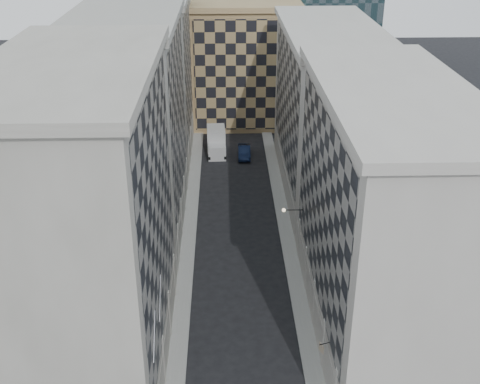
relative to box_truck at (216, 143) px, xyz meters
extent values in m
cube|color=gray|center=(-2.81, -23.52, -1.40)|extent=(1.50, 100.00, 0.15)
cube|color=gray|center=(7.69, -23.52, -1.40)|extent=(1.50, 100.00, 0.15)
cube|color=gray|center=(-8.56, -42.52, 10.02)|extent=(10.00, 22.00, 23.00)
cube|color=gray|center=(-3.68, -42.52, 11.52)|extent=(0.25, 19.36, 18.00)
cube|color=gray|center=(-3.76, -42.52, 0.12)|extent=(0.45, 21.12, 3.20)
cube|color=gray|center=(-8.56, -42.52, 21.87)|extent=(10.80, 22.80, 0.70)
cylinder|color=gray|center=(-3.91, -45.27, 0.72)|extent=(0.90, 0.90, 4.40)
cylinder|color=gray|center=(-3.91, -39.77, 0.72)|extent=(0.90, 0.90, 4.40)
cylinder|color=gray|center=(-3.91, -34.27, 0.72)|extent=(0.90, 0.90, 4.40)
cube|color=#99988E|center=(-8.56, -20.52, 9.52)|extent=(10.00, 22.00, 22.00)
cube|color=gray|center=(-3.68, -20.52, 11.02)|extent=(0.25, 19.36, 17.00)
cube|color=#99988E|center=(-3.76, -20.52, 0.12)|extent=(0.45, 21.12, 3.20)
cube|color=#99988E|center=(-8.56, -20.52, 20.87)|extent=(10.80, 22.80, 0.70)
cylinder|color=#99988E|center=(-3.91, -28.77, 0.72)|extent=(0.90, 0.90, 4.40)
cylinder|color=#99988E|center=(-3.91, -23.27, 0.72)|extent=(0.90, 0.90, 4.40)
cylinder|color=#99988E|center=(-3.91, -17.77, 0.72)|extent=(0.90, 0.90, 4.40)
cylinder|color=#99988E|center=(-3.91, -12.27, 0.72)|extent=(0.90, 0.90, 4.40)
cube|color=gray|center=(-8.56, 1.48, 9.02)|extent=(10.00, 22.00, 21.00)
cube|color=gray|center=(-3.68, 1.48, 10.52)|extent=(0.25, 19.36, 16.00)
cube|color=gray|center=(-3.76, 1.48, 0.12)|extent=(0.45, 21.12, 3.20)
cylinder|color=gray|center=(-3.91, -6.77, 0.72)|extent=(0.90, 0.90, 4.40)
cylinder|color=gray|center=(-3.91, -1.27, 0.72)|extent=(0.90, 0.90, 4.40)
cylinder|color=gray|center=(-3.91, 4.23, 0.72)|extent=(0.90, 0.90, 4.40)
cylinder|color=gray|center=(-3.91, 9.73, 0.72)|extent=(0.90, 0.90, 4.40)
cube|color=#AFA9A0|center=(13.44, -38.52, 8.52)|extent=(10.00, 26.00, 20.00)
cube|color=gray|center=(8.56, -38.52, 10.02)|extent=(0.25, 22.88, 15.00)
cube|color=#AFA9A0|center=(8.64, -38.52, 0.12)|extent=(0.45, 24.96, 3.20)
cube|color=#AFA9A0|center=(13.44, -38.52, 18.87)|extent=(10.80, 26.80, 0.70)
cylinder|color=#AFA9A0|center=(8.79, -43.72, 0.72)|extent=(0.90, 0.90, 4.40)
cylinder|color=#AFA9A0|center=(8.79, -38.52, 0.72)|extent=(0.90, 0.90, 4.40)
cylinder|color=#AFA9A0|center=(8.79, -33.32, 0.72)|extent=(0.90, 0.90, 4.40)
cylinder|color=#AFA9A0|center=(8.79, -28.12, 0.72)|extent=(0.90, 0.90, 4.40)
cube|color=#AFA9A0|center=(13.44, -11.52, 8.02)|extent=(10.00, 28.00, 19.00)
cube|color=gray|center=(8.56, -11.52, 9.52)|extent=(0.25, 24.64, 14.00)
cube|color=#AFA9A0|center=(8.64, -11.52, 0.12)|extent=(0.45, 26.88, 3.20)
cube|color=#AFA9A0|center=(13.44, -11.52, 17.87)|extent=(10.80, 28.80, 0.70)
cube|color=tan|center=(4.44, 14.48, 7.52)|extent=(16.00, 14.00, 18.00)
cube|color=tan|center=(4.44, 7.38, 7.52)|extent=(15.20, 0.25, 16.50)
cube|color=tan|center=(4.44, 14.48, 16.92)|extent=(16.80, 14.80, 0.80)
cube|color=#2B2722|center=(2.44, 28.48, 12.52)|extent=(6.00, 6.00, 28.00)
cylinder|color=gray|center=(-3.46, -49.52, 6.52)|extent=(0.10, 2.33, 2.33)
cylinder|color=gray|center=(-3.46, -45.52, 6.52)|extent=(0.10, 2.33, 2.33)
cylinder|color=black|center=(7.54, -29.52, 4.72)|extent=(1.80, 0.08, 0.08)
sphere|color=#FFE5B2|center=(6.64, -29.52, 4.72)|extent=(0.36, 0.36, 0.36)
cube|color=silver|center=(0.08, -2.06, -0.49)|extent=(2.51, 2.72, 1.97)
cube|color=silver|center=(-0.03, 0.78, 0.22)|extent=(2.68, 4.04, 3.39)
cylinder|color=black|center=(-0.97, -2.98, -0.98)|extent=(0.37, 1.00, 0.99)
cylinder|color=black|center=(1.21, -2.89, -0.98)|extent=(0.37, 1.00, 0.99)
cylinder|color=black|center=(-1.18, 2.05, -0.98)|extent=(0.37, 1.00, 0.99)
cylinder|color=black|center=(1.01, 2.14, -0.98)|extent=(0.37, 1.00, 0.99)
imported|color=#0F1A37|center=(3.89, -1.89, -0.68)|extent=(1.76, 4.84, 1.59)
cylinder|color=black|center=(8.04, -46.05, 2.71)|extent=(0.75, 0.30, 0.06)
cube|color=tan|center=(7.84, -46.05, 2.32)|extent=(0.27, 0.66, 0.68)
camera|label=1|loc=(1.07, -79.43, 31.27)|focal=45.00mm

